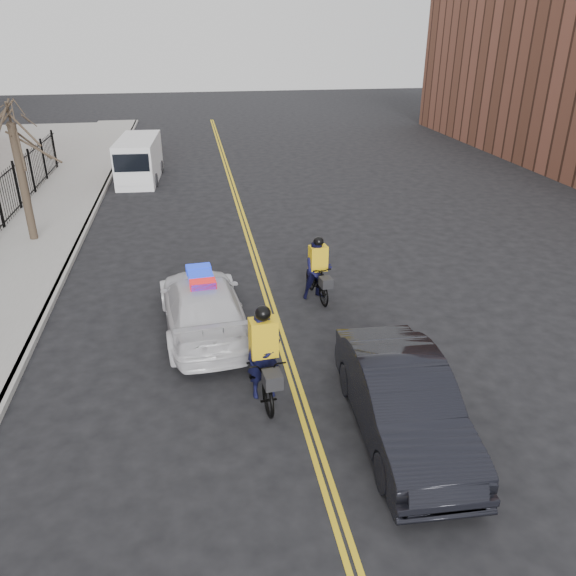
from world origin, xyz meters
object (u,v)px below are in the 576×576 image
(dark_sedan, at_px, (403,401))
(cyclist_far, at_px, (318,274))
(cargo_van, at_px, (139,160))
(cyclist_near, at_px, (264,365))
(police_cruiser, at_px, (203,305))

(dark_sedan, height_order, cyclist_far, cyclist_far)
(dark_sedan, xyz_separation_m, cyclist_far, (-0.27, 6.02, -0.03))
(dark_sedan, height_order, cargo_van, cargo_van)
(cyclist_near, bearing_deg, police_cruiser, 105.42)
(police_cruiser, height_order, cyclist_near, cyclist_near)
(cargo_van, xyz_separation_m, cyclist_far, (5.82, -14.58, -0.27))
(police_cruiser, distance_m, cyclist_near, 3.22)
(dark_sedan, bearing_deg, police_cruiser, 128.98)
(cyclist_far, bearing_deg, cargo_van, 104.43)
(dark_sedan, bearing_deg, cyclist_near, 146.73)
(police_cruiser, xyz_separation_m, dark_sedan, (3.50, -4.68, 0.05))
(dark_sedan, bearing_deg, cargo_van, 108.65)
(cyclist_near, xyz_separation_m, cyclist_far, (2.09, 4.34, 0.00))
(cargo_van, distance_m, cyclist_near, 19.28)
(cargo_van, bearing_deg, police_cruiser, -77.30)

